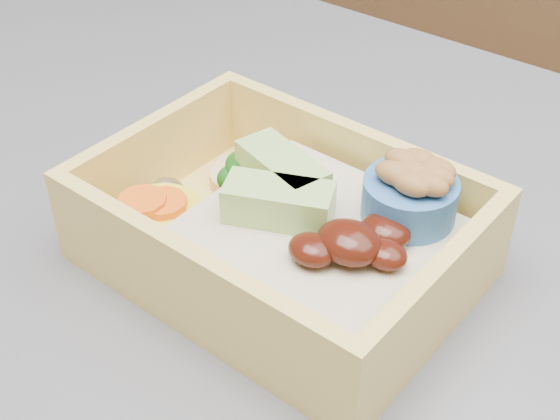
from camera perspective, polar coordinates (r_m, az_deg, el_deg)
The scene contains 1 object.
bento_box at distance 0.38m, azimuth 0.95°, elevation -1.60°, with size 0.19×0.14×0.07m.
Camera 1 is at (0.12, -0.20, 1.19)m, focal length 50.00 mm.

